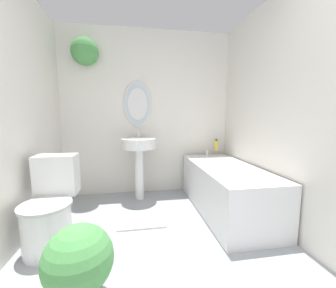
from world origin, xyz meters
The scene contains 8 objects.
wall_back centered at (-0.09, 2.73, 1.29)m, with size 2.58×0.35×2.40m.
wall_right centered at (1.26, 1.36, 1.20)m, with size 0.06×2.83×2.40m.
toilet centered at (-0.96, 1.49, 0.34)m, with size 0.42×0.61×0.79m.
pedestal_sink centered at (-0.15, 2.44, 0.67)m, with size 0.47×0.47×0.95m.
bathtub centered at (0.87, 1.89, 0.29)m, with size 0.67×1.55×0.64m.
shampoo_bottle centered at (1.03, 2.58, 0.72)m, with size 0.06×0.06×0.17m.
potted_plant centered at (-0.56, 0.82, 0.28)m, with size 0.41×0.41×0.51m.
bath_mat centered at (-0.15, 1.77, 0.01)m, with size 0.51×0.35×0.02m.
Camera 1 is at (-0.21, -0.39, 1.14)m, focal length 22.00 mm.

